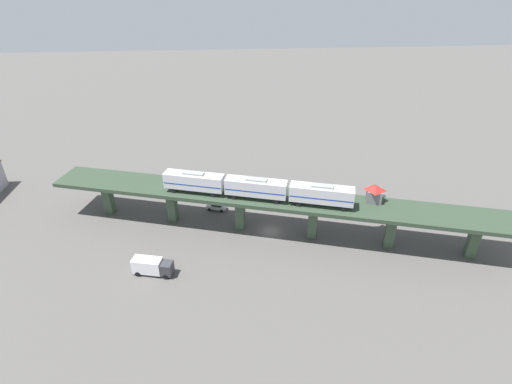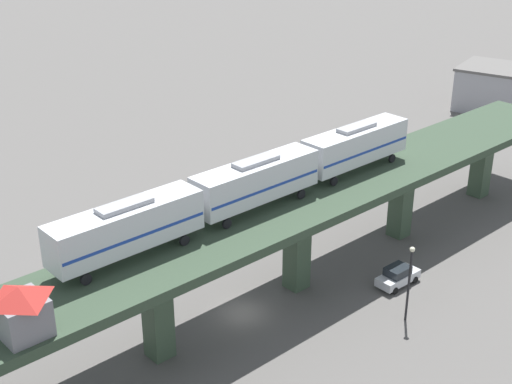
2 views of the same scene
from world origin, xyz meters
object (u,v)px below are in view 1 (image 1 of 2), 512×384
street_car_red (341,200)px  street_lamp (237,187)px  subway_train (256,187)px  street_car_silver (217,206)px  signal_hut (374,193)px  street_car_green (380,200)px  delivery_truck (152,266)px

street_car_red → street_lamp: size_ratio=0.68×
subway_train → street_car_silver: size_ratio=7.69×
signal_hut → subway_train: bearing=83.1°
subway_train → street_car_red: bearing=-63.3°
signal_hut → street_car_red: size_ratio=0.84×
street_car_green → delivery_truck: bearing=112.5°
subway_train → delivery_truck: subway_train is taller
street_car_green → delivery_truck: delivery_truck is taller
subway_train → street_lamp: 14.89m
street_car_green → street_car_silver: 37.79m
street_car_green → street_car_red: 9.05m
delivery_truck → signal_hut: bearing=-79.4°
subway_train → street_car_green: subway_train is taller
delivery_truck → street_lamp: bearing=-34.9°
delivery_truck → street_lamp: (23.36, -16.29, 2.35)m
street_car_green → street_lamp: size_ratio=0.68×
delivery_truck → street_car_green: bearing=-67.5°
street_car_red → street_lamp: 24.18m
subway_train → street_car_red: subway_train is taller
street_car_green → street_lamp: bearing=84.8°
subway_train → street_car_green: 32.83m
street_car_green → street_lamp: (2.99, 32.89, 3.17)m
street_lamp → street_car_silver: bearing=118.2°
subway_train → street_car_green: bearing=-71.8°
street_car_silver → subway_train: bearing=-141.2°
subway_train → street_car_green: size_ratio=7.68×
signal_hut → street_lamp: signal_hut is taller
street_car_red → street_car_silver: bearing=90.5°
street_car_silver → delivery_truck: delivery_truck is taller
street_car_red → street_car_green: bearing=-93.9°
signal_hut → street_car_green: 17.12m
subway_train → signal_hut: size_ratio=9.12×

